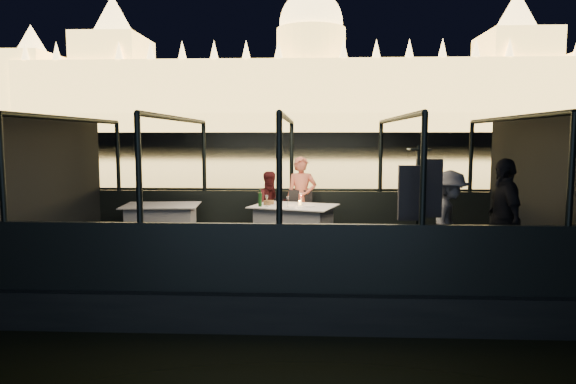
{
  "coord_description": "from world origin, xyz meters",
  "views": [
    {
      "loc": [
        0.41,
        -8.44,
        2.49
      ],
      "look_at": [
        0.0,
        0.4,
        1.55
      ],
      "focal_mm": 32.0,
      "sensor_mm": 36.0,
      "label": 1
    }
  ],
  "objects_px": {
    "chair_port_left": "(274,216)",
    "coat_stand": "(417,219)",
    "wine_bottle": "(260,198)",
    "person_woman_coral": "(302,201)",
    "person_man_maroon": "(271,201)",
    "dining_table_aft": "(162,223)",
    "chair_port_right": "(300,218)",
    "dining_table_central": "(294,226)",
    "passenger_dark": "(503,219)",
    "passenger_stripe": "(449,216)"
  },
  "relations": [
    {
      "from": "passenger_dark",
      "to": "wine_bottle",
      "type": "distance_m",
      "value": 4.04
    },
    {
      "from": "dining_table_aft",
      "to": "chair_port_right",
      "type": "xyz_separation_m",
      "value": [
        2.61,
        0.27,
        0.06
      ]
    },
    {
      "from": "chair_port_left",
      "to": "person_woman_coral",
      "type": "distance_m",
      "value": 0.62
    },
    {
      "from": "person_woman_coral",
      "to": "coat_stand",
      "type": "bearing_deg",
      "value": -63.42
    },
    {
      "from": "chair_port_left",
      "to": "passenger_stripe",
      "type": "relative_size",
      "value": 0.52
    },
    {
      "from": "dining_table_aft",
      "to": "wine_bottle",
      "type": "height_order",
      "value": "wine_bottle"
    },
    {
      "from": "passenger_stripe",
      "to": "passenger_dark",
      "type": "xyz_separation_m",
      "value": [
        0.68,
        -0.28,
        0.0
      ]
    },
    {
      "from": "dining_table_central",
      "to": "person_man_maroon",
      "type": "bearing_deg",
      "value": 121.42
    },
    {
      "from": "dining_table_central",
      "to": "chair_port_left",
      "type": "xyz_separation_m",
      "value": [
        -0.42,
        0.72,
        0.06
      ]
    },
    {
      "from": "coat_stand",
      "to": "dining_table_aft",
      "type": "bearing_deg",
      "value": 149.5
    },
    {
      "from": "dining_table_aft",
      "to": "chair_port_left",
      "type": "distance_m",
      "value": 2.15
    },
    {
      "from": "person_man_maroon",
      "to": "wine_bottle",
      "type": "xyz_separation_m",
      "value": [
        -0.12,
        -0.93,
        0.17
      ]
    },
    {
      "from": "coat_stand",
      "to": "person_woman_coral",
      "type": "bearing_deg",
      "value": 118.05
    },
    {
      "from": "dining_table_central",
      "to": "wine_bottle",
      "type": "bearing_deg",
      "value": -166.17
    },
    {
      "from": "passenger_stripe",
      "to": "dining_table_aft",
      "type": "bearing_deg",
      "value": 89.04
    },
    {
      "from": "dining_table_central",
      "to": "chair_port_left",
      "type": "height_order",
      "value": "chair_port_left"
    },
    {
      "from": "person_man_maroon",
      "to": "chair_port_right",
      "type": "bearing_deg",
      "value": -48.71
    },
    {
      "from": "dining_table_central",
      "to": "dining_table_aft",
      "type": "relative_size",
      "value": 1.04
    },
    {
      "from": "person_man_maroon",
      "to": "passenger_stripe",
      "type": "distance_m",
      "value": 3.72
    },
    {
      "from": "chair_port_left",
      "to": "passenger_stripe",
      "type": "xyz_separation_m",
      "value": [
        2.76,
        -2.36,
        0.4
      ]
    },
    {
      "from": "chair_port_left",
      "to": "person_man_maroon",
      "type": "xyz_separation_m",
      "value": [
        -0.06,
        0.06,
        0.3
      ]
    },
    {
      "from": "passenger_dark",
      "to": "chair_port_left",
      "type": "bearing_deg",
      "value": -126.92
    },
    {
      "from": "coat_stand",
      "to": "wine_bottle",
      "type": "bearing_deg",
      "value": 137.72
    },
    {
      "from": "person_man_maroon",
      "to": "person_woman_coral",
      "type": "bearing_deg",
      "value": -23.98
    },
    {
      "from": "coat_stand",
      "to": "passenger_dark",
      "type": "relative_size",
      "value": 1.1
    },
    {
      "from": "passenger_stripe",
      "to": "wine_bottle",
      "type": "relative_size",
      "value": 4.96
    },
    {
      "from": "chair_port_right",
      "to": "person_woman_coral",
      "type": "relative_size",
      "value": 0.6
    },
    {
      "from": "chair_port_left",
      "to": "coat_stand",
      "type": "relative_size",
      "value": 0.42
    },
    {
      "from": "dining_table_central",
      "to": "coat_stand",
      "type": "xyz_separation_m",
      "value": [
        1.75,
        -2.28,
        0.51
      ]
    },
    {
      "from": "chair_port_right",
      "to": "wine_bottle",
      "type": "xyz_separation_m",
      "value": [
        -0.7,
        -0.64,
        0.47
      ]
    },
    {
      "from": "passenger_stripe",
      "to": "dining_table_central",
      "type": "bearing_deg",
      "value": 75.03
    },
    {
      "from": "dining_table_aft",
      "to": "wine_bottle",
      "type": "bearing_deg",
      "value": -11.05
    },
    {
      "from": "dining_table_central",
      "to": "passenger_dark",
      "type": "xyz_separation_m",
      "value": [
        3.02,
        -1.93,
        0.47
      ]
    },
    {
      "from": "chair_port_left",
      "to": "person_man_maroon",
      "type": "relative_size",
      "value": 0.6
    },
    {
      "from": "dining_table_aft",
      "to": "passenger_stripe",
      "type": "relative_size",
      "value": 0.92
    },
    {
      "from": "chair_port_right",
      "to": "passenger_dark",
      "type": "relative_size",
      "value": 0.57
    },
    {
      "from": "dining_table_central",
      "to": "passenger_stripe",
      "type": "relative_size",
      "value": 0.95
    },
    {
      "from": "dining_table_aft",
      "to": "person_man_maroon",
      "type": "xyz_separation_m",
      "value": [
        2.03,
        0.55,
        0.36
      ]
    },
    {
      "from": "passenger_stripe",
      "to": "person_woman_coral",
      "type": "bearing_deg",
      "value": 62.75
    },
    {
      "from": "chair_port_right",
      "to": "person_woman_coral",
      "type": "distance_m",
      "value": 0.4
    },
    {
      "from": "coat_stand",
      "to": "passenger_dark",
      "type": "height_order",
      "value": "coat_stand"
    },
    {
      "from": "person_man_maroon",
      "to": "passenger_dark",
      "type": "relative_size",
      "value": 0.78
    },
    {
      "from": "dining_table_aft",
      "to": "passenger_stripe",
      "type": "bearing_deg",
      "value": -21.09
    },
    {
      "from": "passenger_stripe",
      "to": "chair_port_left",
      "type": "bearing_deg",
      "value": 69.51
    },
    {
      "from": "chair_port_right",
      "to": "coat_stand",
      "type": "height_order",
      "value": "coat_stand"
    },
    {
      "from": "chair_port_left",
      "to": "chair_port_right",
      "type": "xyz_separation_m",
      "value": [
        0.52,
        -0.22,
        0.0
      ]
    },
    {
      "from": "coat_stand",
      "to": "person_woman_coral",
      "type": "relative_size",
      "value": 1.16
    },
    {
      "from": "person_woman_coral",
      "to": "passenger_dark",
      "type": "distance_m",
      "value": 3.96
    },
    {
      "from": "dining_table_aft",
      "to": "chair_port_right",
      "type": "relative_size",
      "value": 1.44
    },
    {
      "from": "passenger_stripe",
      "to": "person_man_maroon",
      "type": "bearing_deg",
      "value": 69.41
    }
  ]
}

